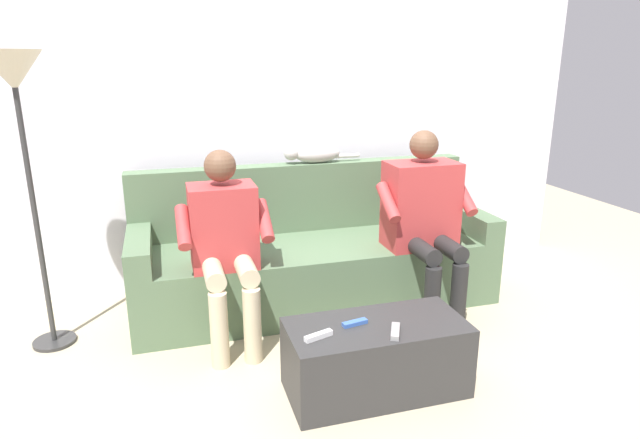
% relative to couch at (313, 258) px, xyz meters
% --- Properties ---
extents(ground_plane, '(8.00, 8.00, 0.00)m').
position_rel_couch_xyz_m(ground_plane, '(0.00, 0.73, -0.30)').
color(ground_plane, tan).
extents(back_wall, '(4.50, 0.06, 2.60)m').
position_rel_couch_xyz_m(back_wall, '(0.00, -0.52, 1.00)').
color(back_wall, silver).
rests_on(back_wall, ground).
extents(couch, '(2.40, 0.79, 0.91)m').
position_rel_couch_xyz_m(couch, '(0.00, 0.00, 0.00)').
color(couch, '#516B4C').
rests_on(couch, ground).
extents(coffee_table, '(0.89, 0.42, 0.37)m').
position_rel_couch_xyz_m(coffee_table, '(0.00, 1.15, -0.12)').
color(coffee_table, '#2D2D2D').
rests_on(coffee_table, ground).
extents(person_left_seated, '(0.60, 0.58, 1.19)m').
position_rel_couch_xyz_m(person_left_seated, '(-0.64, 0.36, 0.37)').
color(person_left_seated, '#B23838').
rests_on(person_left_seated, ground).
extents(person_right_seated, '(0.53, 0.57, 1.13)m').
position_rel_couch_xyz_m(person_right_seated, '(0.64, 0.38, 0.34)').
color(person_right_seated, '#B23838').
rests_on(person_right_seated, ground).
extents(cat_on_backrest, '(0.56, 0.13, 0.14)m').
position_rel_couch_xyz_m(cat_on_backrest, '(-0.07, -0.27, 0.68)').
color(cat_on_backrest, silver).
rests_on(cat_on_backrest, couch).
extents(remote_gray, '(0.10, 0.15, 0.02)m').
position_rel_couch_xyz_m(remote_gray, '(-0.05, 1.27, 0.08)').
color(remote_gray, gray).
rests_on(remote_gray, coffee_table).
extents(remote_blue, '(0.13, 0.06, 0.02)m').
position_rel_couch_xyz_m(remote_blue, '(0.11, 1.13, 0.08)').
color(remote_blue, '#3860B7').
rests_on(remote_blue, coffee_table).
extents(remote_white, '(0.15, 0.07, 0.03)m').
position_rel_couch_xyz_m(remote_white, '(0.32, 1.20, 0.08)').
color(remote_white, white).
rests_on(remote_white, coffee_table).
extents(floor_lamp, '(0.31, 0.31, 1.67)m').
position_rel_couch_xyz_m(floor_lamp, '(1.65, 0.17, 1.13)').
color(floor_lamp, '#2D2D2D').
rests_on(floor_lamp, ground).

